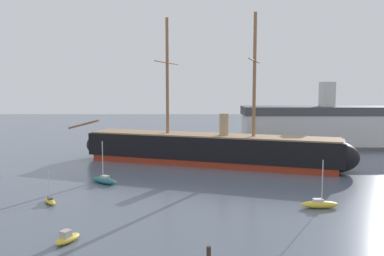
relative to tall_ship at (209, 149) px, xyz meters
name	(u,v)px	position (x,y,z in m)	size (l,w,h in m)	color
tall_ship	(209,149)	(0.00, 0.00, 0.00)	(57.52, 23.21, 28.58)	maroon
motorboat_foreground_left	(67,238)	(-15.08, -38.52, -2.62)	(2.45, 3.26, 1.26)	gold
sailboat_mid_left	(50,201)	(-21.50, -25.87, -2.71)	(2.71, 3.24, 4.27)	gold
sailboat_mid_right	(320,204)	(12.75, -27.53, -2.56)	(4.68, 1.53, 6.05)	gold
sailboat_alongside_bow	(104,180)	(-16.93, -15.30, -2.51)	(5.02, 4.22, 6.63)	#236670
dinghy_far_right	(337,164)	(24.67, -1.14, -2.76)	(2.53, 2.69, 0.61)	gray
dockside_warehouse_right	(325,127)	(29.97, 22.07, 2.13)	(44.66, 12.15, 16.42)	#565659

